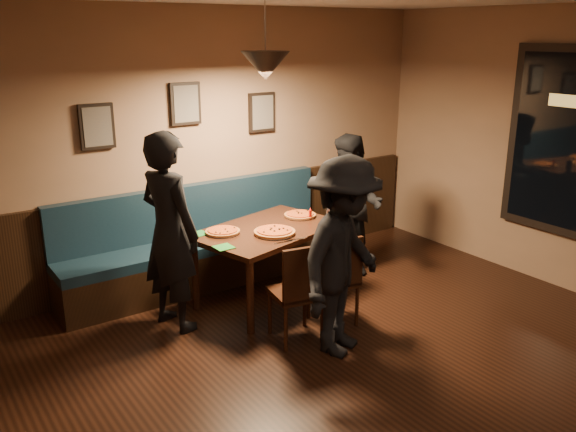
# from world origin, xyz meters

# --- Properties ---
(wall_back) EXTENTS (6.00, 0.00, 6.00)m
(wall_back) POSITION_xyz_m (0.00, 3.50, 1.40)
(wall_back) COLOR #8C704F
(wall_back) RESTS_ON ground
(wainscot) EXTENTS (5.88, 0.06, 1.00)m
(wainscot) POSITION_xyz_m (0.00, 3.47, 0.50)
(wainscot) COLOR black
(wainscot) RESTS_ON ground
(booth_bench) EXTENTS (3.00, 0.60, 1.00)m
(booth_bench) POSITION_xyz_m (0.00, 3.20, 0.50)
(booth_bench) COLOR #0F232D
(booth_bench) RESTS_ON ground
(picture_left) EXTENTS (0.32, 0.04, 0.42)m
(picture_left) POSITION_xyz_m (-0.90, 3.47, 1.70)
(picture_left) COLOR black
(picture_left) RESTS_ON wall_back
(picture_center) EXTENTS (0.32, 0.04, 0.42)m
(picture_center) POSITION_xyz_m (0.00, 3.47, 1.85)
(picture_center) COLOR black
(picture_center) RESTS_ON wall_back
(picture_right) EXTENTS (0.32, 0.04, 0.42)m
(picture_right) POSITION_xyz_m (0.90, 3.47, 1.70)
(picture_right) COLOR black
(picture_right) RESTS_ON wall_back
(pendant_lamp) EXTENTS (0.44, 0.44, 0.25)m
(pendant_lamp) POSITION_xyz_m (0.34, 2.51, 2.25)
(pendant_lamp) COLOR black
(pendant_lamp) RESTS_ON ceiling
(dining_table) EXTENTS (1.55, 1.20, 0.74)m
(dining_table) POSITION_xyz_m (0.34, 2.51, 0.37)
(dining_table) COLOR black
(dining_table) RESTS_ON floor
(chair_near_left) EXTENTS (0.46, 0.46, 0.89)m
(chair_near_left) POSITION_xyz_m (0.11, 1.71, 0.45)
(chair_near_left) COLOR black
(chair_near_left) RESTS_ON floor
(chair_near_right) EXTENTS (0.43, 0.43, 0.85)m
(chair_near_right) POSITION_xyz_m (0.56, 1.77, 0.43)
(chair_near_right) COLOR black
(chair_near_right) RESTS_ON floor
(diner_left) EXTENTS (0.58, 0.73, 1.77)m
(diner_left) POSITION_xyz_m (-0.64, 2.53, 0.88)
(diner_left) COLOR black
(diner_left) RESTS_ON floor
(diner_right) EXTENTS (0.83, 0.91, 1.52)m
(diner_right) POSITION_xyz_m (1.46, 2.59, 0.76)
(diner_right) COLOR black
(diner_right) RESTS_ON floor
(diner_front) EXTENTS (1.21, 0.98, 1.64)m
(diner_front) POSITION_xyz_m (0.31, 1.34, 0.82)
(diner_front) COLOR black
(diner_front) RESTS_ON floor
(pizza_a) EXTENTS (0.35, 0.35, 0.04)m
(pizza_a) POSITION_xyz_m (-0.08, 2.62, 0.76)
(pizza_a) COLOR #C65D25
(pizza_a) RESTS_ON dining_table
(pizza_b) EXTENTS (0.41, 0.41, 0.04)m
(pizza_b) POSITION_xyz_m (0.30, 2.32, 0.76)
(pizza_b) COLOR orange
(pizza_b) RESTS_ON dining_table
(pizza_c) EXTENTS (0.41, 0.41, 0.04)m
(pizza_c) POSITION_xyz_m (0.82, 2.63, 0.76)
(pizza_c) COLOR orange
(pizza_c) RESTS_ON dining_table
(soda_glass) EXTENTS (0.09, 0.09, 0.15)m
(soda_glass) POSITION_xyz_m (0.89, 2.24, 0.82)
(soda_glass) COLOR black
(soda_glass) RESTS_ON dining_table
(tabasco_bottle) EXTENTS (0.04, 0.04, 0.13)m
(tabasco_bottle) POSITION_xyz_m (0.84, 2.49, 0.80)
(tabasco_bottle) COLOR #910D04
(tabasco_bottle) RESTS_ON dining_table
(napkin_a) EXTENTS (0.17, 0.17, 0.01)m
(napkin_a) POSITION_xyz_m (-0.27, 2.72, 0.74)
(napkin_a) COLOR #1B672A
(napkin_a) RESTS_ON dining_table
(napkin_b) EXTENTS (0.16, 0.16, 0.01)m
(napkin_b) POSITION_xyz_m (-0.26, 2.27, 0.74)
(napkin_b) COLOR #207828
(napkin_b) RESTS_ON dining_table
(cutlery_set) EXTENTS (0.19, 0.05, 0.00)m
(cutlery_set) POSITION_xyz_m (0.31, 2.08, 0.74)
(cutlery_set) COLOR silver
(cutlery_set) RESTS_ON dining_table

